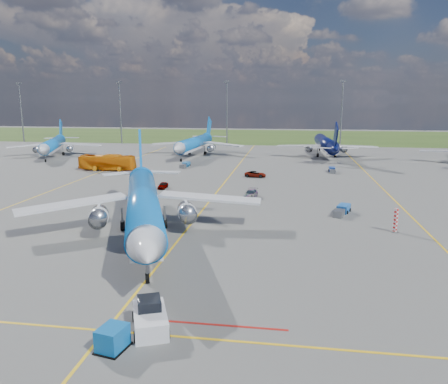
# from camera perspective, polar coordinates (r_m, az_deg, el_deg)

# --- Properties ---
(ground) EXTENTS (400.00, 400.00, 0.00)m
(ground) POSITION_cam_1_polar(r_m,az_deg,el_deg) (51.30, -6.21, -6.55)
(ground) COLOR #51514F
(ground) RESTS_ON ground
(grass_strip) EXTENTS (400.00, 80.00, 0.01)m
(grass_strip) POSITION_cam_1_polar(r_m,az_deg,el_deg) (198.05, 4.93, 7.28)
(grass_strip) COLOR #2D4719
(grass_strip) RESTS_ON ground
(taxiway_lines) EXTENTS (60.25, 160.00, 0.02)m
(taxiway_lines) POSITION_cam_1_polar(r_m,az_deg,el_deg) (77.44, -0.90, -0.10)
(taxiway_lines) COLOR yellow
(taxiway_lines) RESTS_ON ground
(floodlight_masts) EXTENTS (202.20, 0.50, 22.70)m
(floodlight_masts) POSITION_cam_1_polar(r_m,az_deg,el_deg) (157.04, 7.74, 10.57)
(floodlight_masts) COLOR slate
(floodlight_masts) RESTS_ON ground
(warning_post) EXTENTS (0.50, 0.50, 3.00)m
(warning_post) POSITION_cam_1_polar(r_m,az_deg,el_deg) (58.46, 21.50, -3.48)
(warning_post) COLOR red
(warning_post) RESTS_ON ground
(bg_jet_nw) EXTENTS (39.32, 44.59, 9.73)m
(bg_jet_nw) POSITION_cam_1_polar(r_m,az_deg,el_deg) (136.66, -21.34, 4.37)
(bg_jet_nw) COLOR blue
(bg_jet_nw) RESTS_ON ground
(bg_jet_nnw) EXTENTS (32.73, 41.46, 10.34)m
(bg_jet_nnw) POSITION_cam_1_polar(r_m,az_deg,el_deg) (129.34, -3.83, 4.78)
(bg_jet_nnw) COLOR blue
(bg_jet_nnw) RESTS_ON ground
(bg_jet_n) EXTENTS (32.60, 41.51, 10.43)m
(bg_jet_n) POSITION_cam_1_polar(r_m,az_deg,el_deg) (131.62, 13.06, 4.62)
(bg_jet_n) COLOR #070D3B
(bg_jet_n) RESTS_ON ground
(main_airliner) EXTENTS (45.50, 51.68, 11.29)m
(main_airliner) POSITION_cam_1_polar(r_m,az_deg,el_deg) (54.40, -10.34, -5.59)
(main_airliner) COLOR blue
(main_airliner) RESTS_ON ground
(pushback_tug) EXTENTS (3.77, 6.19, 2.09)m
(pushback_tug) POSITION_cam_1_polar(r_m,az_deg,el_deg) (33.23, -9.65, -15.85)
(pushback_tug) COLOR silver
(pushback_tug) RESTS_ON ground
(uld_container) EXTENTS (1.95, 2.25, 1.58)m
(uld_container) POSITION_cam_1_polar(r_m,az_deg,el_deg) (31.35, -14.37, -18.01)
(uld_container) COLOR #0B5AA6
(uld_container) RESTS_ON ground
(apron_bus) EXTENTS (13.31, 3.48, 3.68)m
(apron_bus) POSITION_cam_1_polar(r_m,az_deg,el_deg) (105.47, -15.01, 3.75)
(apron_bus) COLOR orange
(apron_bus) RESTS_ON ground
(service_car_a) EXTENTS (1.44, 3.46, 1.17)m
(service_car_a) POSITION_cam_1_polar(r_m,az_deg,el_deg) (81.96, -7.98, 0.87)
(service_car_a) COLOR #999999
(service_car_a) RESTS_ON ground
(service_car_b) EXTENTS (4.73, 2.50, 1.27)m
(service_car_b) POSITION_cam_1_polar(r_m,az_deg,el_deg) (93.22, 4.13, 2.34)
(service_car_b) COLOR #999999
(service_car_b) RESTS_ON ground
(service_car_c) EXTENTS (2.28, 4.68, 1.31)m
(service_car_c) POSITION_cam_1_polar(r_m,az_deg,el_deg) (73.81, 3.52, -0.22)
(service_car_c) COLOR #999999
(service_car_c) RESTS_ON ground
(baggage_tug_w) EXTENTS (3.02, 5.28, 1.15)m
(baggage_tug_w) POSITION_cam_1_polar(r_m,az_deg,el_deg) (65.51, 15.16, -2.30)
(baggage_tug_w) COLOR #1C58AA
(baggage_tug_w) RESTS_ON ground
(baggage_tug_c) EXTENTS (1.67, 4.92, 1.09)m
(baggage_tug_c) POSITION_cam_1_polar(r_m,az_deg,el_deg) (107.52, -5.11, 3.55)
(baggage_tug_c) COLOR #1B63A6
(baggage_tug_c) RESTS_ON ground
(baggage_tug_e) EXTENTS (1.40, 4.63, 1.03)m
(baggage_tug_e) POSITION_cam_1_polar(r_m,az_deg,el_deg) (102.34, 13.95, 2.80)
(baggage_tug_e) COLOR navy
(baggage_tug_e) RESTS_ON ground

